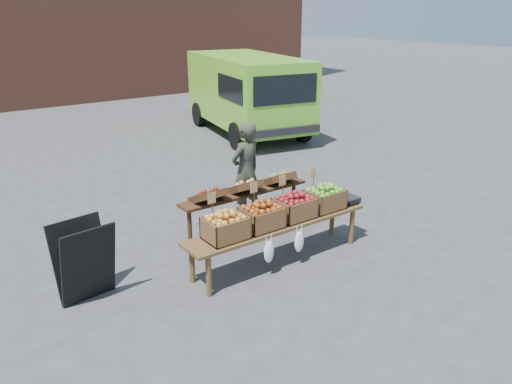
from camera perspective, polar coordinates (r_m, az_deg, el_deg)
ground at (r=6.93m, az=0.24°, el=-7.46°), size 80.00×80.00×0.00m
delivery_van at (r=13.55m, az=-0.99°, el=10.98°), size 2.95×4.89×2.05m
vendor at (r=7.92m, az=-1.17°, el=2.42°), size 0.64×0.47×1.59m
chalkboard_sign at (r=6.12m, az=-19.01°, el=-7.51°), size 0.68×0.42×0.97m
back_table at (r=7.12m, az=-1.25°, el=-2.04°), size 2.10×0.44×1.04m
display_bench at (r=6.71m, az=2.53°, el=-5.73°), size 2.70×0.56×0.57m
crate_golden_apples at (r=6.09m, az=-3.51°, el=-4.15°), size 0.50×0.40×0.28m
crate_russet_pears at (r=6.38m, az=0.65°, el=-2.95°), size 0.50×0.40×0.28m
crate_red_apples at (r=6.70m, az=4.43°, el=-1.84°), size 0.50×0.40×0.28m
crate_green_apples at (r=7.04m, az=7.85°, el=-0.84°), size 0.50×0.40×0.28m
weighing_scale at (r=7.36m, az=10.21°, el=-0.85°), size 0.34×0.30×0.08m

